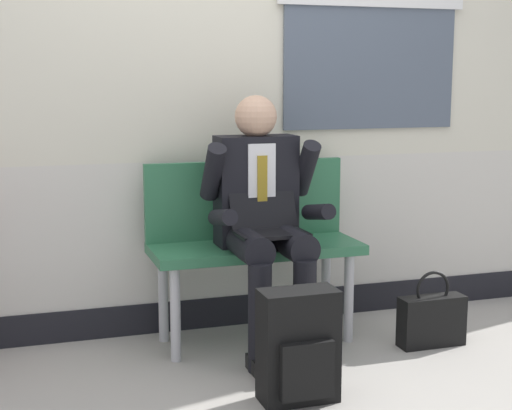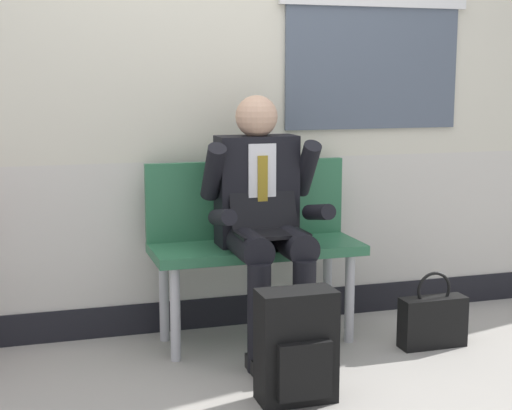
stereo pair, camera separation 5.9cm
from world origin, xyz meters
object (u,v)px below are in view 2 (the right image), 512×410
at_px(person_seated, 264,216).
at_px(backpack, 297,348).
at_px(handbag, 433,320).
at_px(bench_with_person, 253,234).

relative_size(person_seated, backpack, 2.63).
bearing_deg(handbag, person_seated, 165.72).
relative_size(backpack, handbag, 1.23).
distance_m(bench_with_person, backpack, 0.89).
xyz_separation_m(bench_with_person, handbag, (0.83, -0.41, -0.41)).
height_order(bench_with_person, person_seated, person_seated).
distance_m(backpack, handbag, 0.99).
height_order(person_seated, handbag, person_seated).
distance_m(person_seated, backpack, 0.78).
height_order(person_seated, backpack, person_seated).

